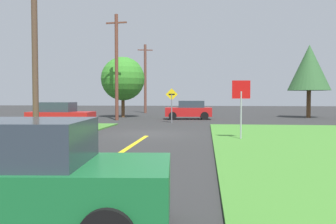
# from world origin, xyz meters

# --- Properties ---
(ground_plane) EXTENTS (120.00, 120.00, 0.00)m
(ground_plane) POSITION_xyz_m (0.00, 0.00, 0.00)
(ground_plane) COLOR #2E2E2E
(lane_stripe_center) EXTENTS (0.20, 14.00, 0.01)m
(lane_stripe_center) POSITION_xyz_m (0.00, -8.00, 0.01)
(lane_stripe_center) COLOR yellow
(lane_stripe_center) RESTS_ON ground
(stop_sign) EXTENTS (0.80, 0.08, 2.68)m
(stop_sign) POSITION_xyz_m (4.50, -2.32, 1.90)
(stop_sign) COLOR #9EA0A8
(stop_sign) RESTS_ON ground
(car_behind_on_main_road) EXTENTS (4.55, 2.34, 1.62)m
(car_behind_on_main_road) POSITION_xyz_m (0.20, -13.69, 0.81)
(car_behind_on_main_road) COLOR #196B33
(car_behind_on_main_road) RESTS_ON ground
(car_approaching_junction) EXTENTS (4.15, 2.23, 1.62)m
(car_approaching_junction) POSITION_xyz_m (1.45, 12.61, 0.80)
(car_approaching_junction) COLOR red
(car_approaching_junction) RESTS_ON ground
(parked_car_near_building) EXTENTS (3.97, 1.94, 1.62)m
(parked_car_near_building) POSITION_xyz_m (-6.18, 2.95, 0.80)
(parked_car_near_building) COLOR red
(parked_car_near_building) RESTS_ON ground
(utility_pole_near) EXTENTS (1.79, 0.45, 7.87)m
(utility_pole_near) POSITION_xyz_m (-4.82, -2.90, 4.08)
(utility_pole_near) COLOR brown
(utility_pole_near) RESTS_ON ground
(utility_pole_mid) EXTENTS (1.80, 0.35, 8.80)m
(utility_pole_mid) POSITION_xyz_m (-4.49, 10.60, 4.53)
(utility_pole_mid) COLOR brown
(utility_pole_mid) RESTS_ON ground
(utility_pole_far) EXTENTS (1.78, 0.55, 8.29)m
(utility_pole_far) POSITION_xyz_m (-4.41, 24.10, 4.25)
(utility_pole_far) COLOR brown
(utility_pole_far) RESTS_ON ground
(direction_sign) EXTENTS (0.90, 0.10, 2.60)m
(direction_sign) POSITION_xyz_m (0.37, 8.08, 1.62)
(direction_sign) COLOR slate
(direction_sign) RESTS_ON ground
(oak_tree_left) EXTENTS (3.89, 3.89, 6.85)m
(oak_tree_left) POSITION_xyz_m (12.55, 16.16, 4.69)
(oak_tree_left) COLOR brown
(oak_tree_left) RESTS_ON ground
(pine_tree_center) EXTENTS (4.16, 4.16, 5.78)m
(pine_tree_center) POSITION_xyz_m (-4.98, 14.90, 3.69)
(pine_tree_center) COLOR brown
(pine_tree_center) RESTS_ON ground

